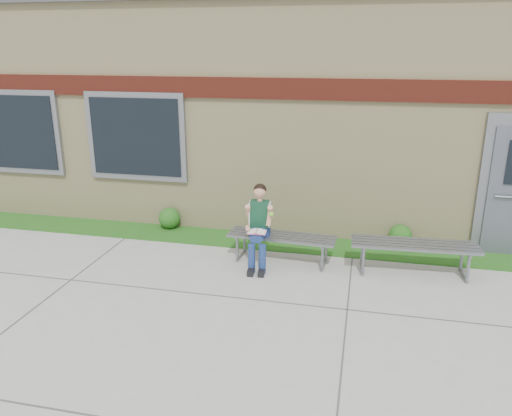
# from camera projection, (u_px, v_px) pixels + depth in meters

# --- Properties ---
(ground) EXTENTS (80.00, 80.00, 0.00)m
(ground) POSITION_uv_depth(u_px,v_px,m) (264.00, 321.00, 6.22)
(ground) COLOR #9E9E99
(ground) RESTS_ON ground
(grass_strip) EXTENTS (16.00, 0.80, 0.02)m
(grass_strip) POSITION_uv_depth(u_px,v_px,m) (295.00, 244.00, 8.63)
(grass_strip) COLOR #165115
(grass_strip) RESTS_ON ground
(school_building) EXTENTS (16.20, 6.22, 4.20)m
(school_building) POSITION_uv_depth(u_px,v_px,m) (319.00, 101.00, 11.14)
(school_building) COLOR beige
(school_building) RESTS_ON ground
(bench_left) EXTENTS (1.72, 0.58, 0.44)m
(bench_left) POSITION_uv_depth(u_px,v_px,m) (282.00, 241.00, 7.85)
(bench_left) COLOR slate
(bench_left) RESTS_ON ground
(bench_right) EXTENTS (1.87, 0.60, 0.48)m
(bench_right) POSITION_uv_depth(u_px,v_px,m) (414.00, 250.00, 7.43)
(bench_right) COLOR slate
(bench_right) RESTS_ON ground
(girl) EXTENTS (0.47, 0.76, 1.27)m
(girl) POSITION_uv_depth(u_px,v_px,m) (259.00, 224.00, 7.64)
(girl) COLOR navy
(girl) RESTS_ON ground
(shrub_mid) EXTENTS (0.40, 0.40, 0.40)m
(shrub_mid) POSITION_uv_depth(u_px,v_px,m) (169.00, 218.00, 9.30)
(shrub_mid) COLOR #165115
(shrub_mid) RESTS_ON grass_strip
(shrub_east) EXTENTS (0.39, 0.39, 0.39)m
(shrub_east) POSITION_uv_depth(u_px,v_px,m) (400.00, 236.00, 8.44)
(shrub_east) COLOR #165115
(shrub_east) RESTS_ON grass_strip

